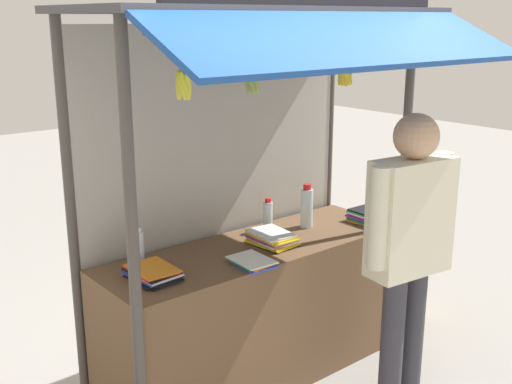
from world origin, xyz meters
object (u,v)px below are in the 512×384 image
object	(u,v)px
magazine_stack_far_left	(272,238)
plastic_crate	(390,301)
water_bottle_right	(307,207)
vendor_person	(409,236)
magazine_stack_mid_right	(252,261)
water_bottle_back_right	(138,248)
water_bottle_left	(268,216)
magazine_stack_rear_center	(152,273)
banana_bunch_inner_left	(183,84)
magazine_stack_front_left	(370,216)
banana_bunch_inner_right	(252,80)
banana_bunch_leftmost	(345,73)

from	to	relation	value
magazine_stack_far_left	plastic_crate	bearing A→B (deg)	1.10
water_bottle_right	vendor_person	world-z (taller)	vendor_person
plastic_crate	vendor_person	bearing A→B (deg)	-138.35
magazine_stack_mid_right	plastic_crate	bearing A→B (deg)	6.97
water_bottle_back_right	water_bottle_left	distance (m)	0.97
water_bottle_back_right	water_bottle_left	bearing A→B (deg)	0.06
water_bottle_left	plastic_crate	distance (m)	1.42
water_bottle_left	plastic_crate	size ratio (longest dim) A/B	0.60
water_bottle_left	magazine_stack_rear_center	xyz separation A→B (m)	(-1.01, -0.21, -0.07)
banana_bunch_inner_left	vendor_person	bearing A→B (deg)	-15.98
water_bottle_back_right	water_bottle_left	world-z (taller)	water_bottle_back_right
magazine_stack_front_left	magazine_stack_far_left	xyz separation A→B (m)	(-0.82, 0.09, 0.00)
magazine_stack_mid_right	banana_bunch_inner_left	size ratio (longest dim) A/B	0.98
magazine_stack_far_left	magazine_stack_mid_right	xyz separation A→B (m)	(-0.30, -0.17, -0.03)
water_bottle_right	water_bottle_left	world-z (taller)	water_bottle_right
water_bottle_right	water_bottle_left	size ratio (longest dim) A/B	1.32
water_bottle_left	magazine_stack_mid_right	xyz separation A→B (m)	(-0.45, -0.39, -0.09)
water_bottle_back_right	magazine_stack_far_left	xyz separation A→B (m)	(0.82, -0.22, -0.07)
banana_bunch_inner_left	banana_bunch_inner_right	xyz separation A→B (m)	(0.40, -0.00, -0.01)
magazine_stack_rear_center	magazine_stack_front_left	xyz separation A→B (m)	(1.67, -0.10, 0.01)
banana_bunch_inner_left	plastic_crate	xyz separation A→B (m)	(2.12, 0.40, -1.86)
water_bottle_right	water_bottle_left	distance (m)	0.28
water_bottle_back_right	water_bottle_right	xyz separation A→B (m)	(1.23, -0.10, 0.03)
water_bottle_back_right	banana_bunch_inner_right	distance (m)	1.19
water_bottle_back_right	magazine_stack_mid_right	bearing A→B (deg)	-36.97
water_bottle_back_right	water_bottle_left	xyz separation A→B (m)	(0.97, 0.00, -0.00)
magazine_stack_front_left	banana_bunch_inner_left	xyz separation A→B (m)	(-1.68, -0.28, 1.04)
banana_bunch_leftmost	water_bottle_back_right	bearing A→B (deg)	149.68
water_bottle_left	magazine_stack_front_left	xyz separation A→B (m)	(0.66, -0.31, -0.06)
banana_bunch_inner_left	magazine_stack_rear_center	bearing A→B (deg)	88.13
banana_bunch_inner_right	vendor_person	size ratio (longest dim) A/B	0.16
banana_bunch_inner_left	banana_bunch_leftmost	world-z (taller)	same
water_bottle_right	banana_bunch_inner_right	xyz separation A→B (m)	(-0.87, -0.49, 0.94)
magazine_stack_front_left	water_bottle_left	bearing A→B (deg)	154.65
magazine_stack_mid_right	banana_bunch_inner_left	xyz separation A→B (m)	(-0.57, -0.21, 1.07)
water_bottle_right	vendor_person	distance (m)	0.86
magazine_stack_far_left	banana_bunch_inner_right	distance (m)	1.19
banana_bunch_leftmost	banana_bunch_inner_left	bearing A→B (deg)	179.93
magazine_stack_far_left	vendor_person	distance (m)	0.85
water_bottle_back_right	plastic_crate	bearing A→B (deg)	-5.50
magazine_stack_far_left	magazine_stack_front_left	bearing A→B (deg)	-6.29
magazine_stack_rear_center	banana_bunch_inner_left	size ratio (longest dim) A/B	1.08
water_bottle_right	magazine_stack_front_left	distance (m)	0.47
banana_bunch_inner_left	plastic_crate	world-z (taller)	banana_bunch_inner_left
magazine_stack_far_left	plastic_crate	distance (m)	1.50
water_bottle_left	banana_bunch_leftmost	size ratio (longest dim) A/B	0.76
magazine_stack_rear_center	magazine_stack_front_left	world-z (taller)	magazine_stack_front_left
vendor_person	banana_bunch_inner_right	bearing A→B (deg)	-15.65
water_bottle_left	banana_bunch_inner_right	xyz separation A→B (m)	(-0.62, -0.60, 0.97)
water_bottle_back_right	vendor_person	xyz separation A→B (m)	(1.22, -0.96, 0.06)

